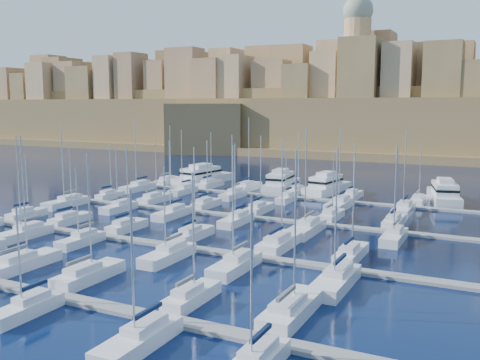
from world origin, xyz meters
The scene contains 51 objects.
ground centered at (0.00, 0.00, 0.00)m, with size 600.00×600.00×0.00m, color black.
pontoon_near centered at (0.00, -34.00, 0.20)m, with size 84.00×2.00×0.40m, color slate.
pontoon_mid_near centered at (0.00, -12.00, 0.20)m, with size 84.00×2.00×0.40m, color slate.
pontoon_mid_far centered at (0.00, 10.00, 0.20)m, with size 84.00×2.00×0.40m, color slate.
pontoon_far centered at (0.00, 32.00, 0.20)m, with size 84.00×2.00×0.40m, color slate.
sailboat_2 centered at (-12.19, -28.31, 0.77)m, with size 2.88×9.61×16.42m.
sailboat_3 centered at (-1.94, -28.38, 0.75)m, with size 2.84×9.48×14.80m.
sailboat_4 centered at (12.09, -29.07, 0.73)m, with size 2.42×8.06×13.50m.
sailboat_5 centered at (22.37, -27.95, 0.77)m, with size 3.11×10.36×16.03m.
sailboat_9 centered at (-0.16, -38.73, 0.70)m, with size 2.30×7.67×10.88m.
sailboat_10 centered at (13.50, -39.53, 0.74)m, with size 2.79×9.29×13.57m.
sailboat_12 centered at (-35.02, -7.35, 0.71)m, with size 2.25×7.50×11.56m.
sailboat_13 centered at (-25.15, -7.03, 0.73)m, with size 2.44×8.14×12.88m.
sailboat_14 centered at (-13.31, -7.09, 0.73)m, with size 2.41×8.03×13.35m.
sailboat_15 centered at (-1.20, -6.88, 0.74)m, with size 2.54×8.46×13.96m.
sailboat_16 centered at (12.22, -5.89, 0.77)m, with size 3.14×10.47×15.44m.
sailboat_17 centered at (22.44, -6.72, 0.74)m, with size 2.63×8.77×13.65m.
sailboat_19 centered at (-24.07, -17.52, 0.76)m, with size 2.78×9.27×15.70m.
sailboat_20 centered at (-13.66, -16.86, 0.71)m, with size 2.38×7.93×11.42m.
sailboat_21 centered at (1.62, -17.62, 0.73)m, with size 2.84×9.48×12.45m.
sailboat_22 centered at (11.30, -17.70, 0.76)m, with size 2.89×9.65×15.43m.
sailboat_23 centered at (23.76, -18.08, 0.77)m, with size 3.13×10.42×15.56m.
sailboat_24 centered at (-34.75, 14.55, 0.71)m, with size 2.19×7.30×11.89m.
sailboat_25 centered at (-23.76, 15.33, 0.74)m, with size 2.67×8.88×14.24m.
sailboat_26 centered at (-11.51, 14.91, 0.73)m, with size 2.41×8.02×13.28m.
sailboat_27 centered at (-0.41, 15.20, 0.74)m, with size 2.59×8.62×14.43m.
sailboat_28 centered at (13.32, 15.02, 0.72)m, with size 2.47×8.25×12.30m.
sailboat_29 centered at (23.90, 15.21, 0.73)m, with size 2.59×8.65×12.81m.
sailboat_30 centered at (-36.62, 3.99, 0.77)m, with size 3.08×10.26×16.18m.
sailboat_31 centered at (-24.41, 4.87, 0.72)m, with size 2.54×8.47×12.38m.
sailboat_32 centered at (-12.44, 4.57, 0.74)m, with size 2.73×9.09×13.94m.
sailboat_33 centered at (0.18, 4.69, 0.74)m, with size 2.66×8.85×13.82m.
sailboat_34 centered at (12.70, 3.77, 0.78)m, with size 3.21×10.71×16.66m.
sailboat_35 centered at (25.81, 4.69, 0.74)m, with size 2.66×8.85×14.23m.
sailboat_36 centered at (-35.17, 37.63, 0.75)m, with size 2.85×9.49×14.88m.
sailboat_37 centered at (-23.46, 37.52, 0.74)m, with size 2.78×9.28×13.42m.
sailboat_38 centered at (-13.58, 37.82, 0.78)m, with size 2.97×9.89×17.08m.
sailboat_39 centered at (-1.17, 37.31, 0.74)m, with size 2.65×8.84×13.78m.
sailboat_40 centered at (11.28, 37.17, 0.72)m, with size 2.57×8.55×12.00m.
sailboat_41 centered at (24.64, 37.06, 0.72)m, with size 2.50×8.33×12.28m.
sailboat_42 centered at (-36.05, 25.98, 0.77)m, with size 3.08×10.28×16.61m.
sailboat_43 centered at (-24.16, 26.78, 0.75)m, with size 2.60×8.66×14.50m.
sailboat_44 centered at (-11.68, 26.79, 0.74)m, with size 2.59×8.65×13.83m.
sailboat_45 centered at (0.20, 27.42, 0.70)m, with size 2.21×7.35×10.91m.
sailboat_46 centered at (11.72, 25.77, 0.77)m, with size 3.22×10.72×15.74m.
sailboat_47 centered at (23.58, 26.16, 0.76)m, with size 2.98×9.92×15.67m.
motor_yacht_a centered at (-28.51, 42.59, 1.73)m, with size 8.43×19.55×5.25m.
motor_yacht_b centered at (-6.67, 41.39, 1.73)m, with size 6.42×16.81×5.25m.
motor_yacht_c centered at (4.39, 41.26, 1.73)m, with size 7.06×16.68×5.25m.
motor_yacht_d centered at (29.00, 41.48, 1.73)m, with size 8.54×17.28×5.25m.
fortified_city centered at (-0.19, 155.26, 14.74)m, with size 460.00×108.95×59.52m.
Camera 1 is at (39.23, -72.93, 19.84)m, focal length 40.00 mm.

